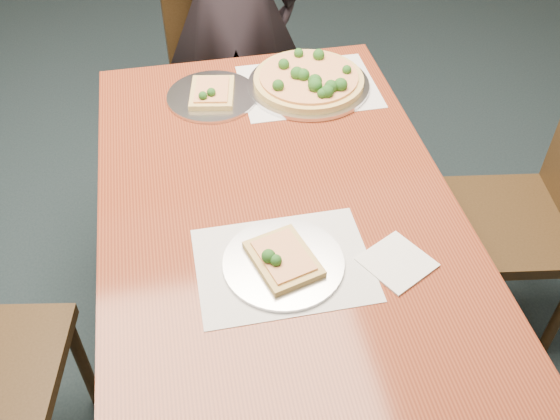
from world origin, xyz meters
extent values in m
plane|color=black|center=(0.00, 0.00, 0.00)|extent=(8.00, 8.00, 0.00)
cube|color=#602313|center=(0.17, -0.38, 0.73)|extent=(0.90, 1.50, 0.04)
cylinder|color=black|center=(-0.22, 0.31, 0.35)|extent=(0.07, 0.07, 0.70)
cylinder|color=black|center=(0.56, 0.31, 0.35)|extent=(0.07, 0.07, 0.70)
cube|color=black|center=(0.18, 0.67, 0.45)|extent=(0.47, 0.47, 0.04)
cylinder|color=black|center=(0.02, 0.47, 0.21)|extent=(0.04, 0.04, 0.43)
cylinder|color=black|center=(-0.02, 0.83, 0.21)|extent=(0.04, 0.04, 0.43)
cylinder|color=black|center=(0.38, 0.52, 0.21)|extent=(0.04, 0.04, 0.43)
cylinder|color=black|center=(0.33, 0.87, 0.21)|extent=(0.04, 0.04, 0.43)
cube|color=black|center=(0.15, 0.86, 0.69)|extent=(0.42, 0.09, 0.44)
cylinder|color=black|center=(-0.43, -0.37, 0.21)|extent=(0.04, 0.04, 0.43)
cube|color=black|center=(0.91, -0.28, 0.45)|extent=(0.48, 0.48, 0.04)
cylinder|color=black|center=(0.76, -0.07, 0.21)|extent=(0.04, 0.04, 0.43)
cylinder|color=black|center=(1.11, -0.13, 0.21)|extent=(0.04, 0.04, 0.43)
cylinder|color=black|center=(0.70, -0.43, 0.21)|extent=(0.04, 0.04, 0.43)
cylinder|color=black|center=(1.06, -0.48, 0.21)|extent=(0.04, 0.04, 0.43)
imported|color=black|center=(0.20, 0.75, 0.76)|extent=(0.59, 0.42, 1.52)
cube|color=white|center=(0.36, 0.15, 0.75)|extent=(0.42, 0.32, 0.00)
cube|color=white|center=(0.14, -0.56, 0.75)|extent=(0.40, 0.30, 0.00)
cylinder|color=silver|center=(0.36, 0.15, 0.76)|extent=(0.38, 0.38, 0.01)
cylinder|color=tan|center=(0.36, 0.15, 0.77)|extent=(0.34, 0.34, 0.02)
cylinder|color=#FFD985|center=(0.36, 0.15, 0.79)|extent=(0.31, 0.31, 0.01)
sphere|color=#184715|center=(0.48, 0.14, 0.80)|extent=(0.03, 0.03, 0.03)
sphere|color=#184715|center=(0.33, 0.15, 0.80)|extent=(0.04, 0.04, 0.04)
sphere|color=#184715|center=(0.39, 0.03, 0.80)|extent=(0.04, 0.04, 0.04)
sphere|color=#184715|center=(0.36, 0.27, 0.80)|extent=(0.03, 0.03, 0.03)
sphere|color=#184715|center=(0.34, 0.13, 0.80)|extent=(0.04, 0.04, 0.04)
sphere|color=#184715|center=(0.41, 0.05, 0.80)|extent=(0.04, 0.04, 0.04)
sphere|color=#184715|center=(0.37, 0.09, 0.81)|extent=(0.04, 0.04, 0.04)
sphere|color=#184715|center=(0.44, 0.06, 0.80)|extent=(0.04, 0.04, 0.04)
sphere|color=#184715|center=(0.38, 0.03, 0.80)|extent=(0.03, 0.03, 0.03)
sphere|color=#184715|center=(0.42, 0.24, 0.80)|extent=(0.04, 0.04, 0.04)
sphere|color=#184715|center=(0.26, 0.09, 0.80)|extent=(0.04, 0.04, 0.04)
sphere|color=#184715|center=(0.36, 0.07, 0.81)|extent=(0.04, 0.04, 0.04)
sphere|color=#184715|center=(0.30, 0.21, 0.80)|extent=(0.04, 0.04, 0.04)
cylinder|color=silver|center=(0.14, -0.56, 0.76)|extent=(0.28, 0.28, 0.01)
cube|color=tan|center=(0.14, -0.56, 0.77)|extent=(0.17, 0.20, 0.02)
cube|color=#FFD985|center=(0.14, -0.56, 0.78)|extent=(0.13, 0.16, 0.01)
sphere|color=#184715|center=(0.12, -0.58, 0.79)|extent=(0.03, 0.03, 0.03)
sphere|color=#184715|center=(0.10, -0.57, 0.79)|extent=(0.03, 0.03, 0.03)
cylinder|color=silver|center=(0.06, 0.15, 0.76)|extent=(0.28, 0.28, 0.01)
cube|color=tan|center=(0.06, 0.15, 0.77)|extent=(0.16, 0.19, 0.02)
cube|color=#FFD985|center=(0.06, 0.15, 0.78)|extent=(0.12, 0.16, 0.01)
sphere|color=#184715|center=(0.03, 0.10, 0.79)|extent=(0.03, 0.03, 0.03)
sphere|color=#184715|center=(0.06, 0.12, 0.79)|extent=(0.03, 0.03, 0.03)
cube|color=white|center=(0.40, -0.61, 0.75)|extent=(0.19, 0.19, 0.01)
camera|label=1|loc=(-0.05, -1.48, 1.84)|focal=40.00mm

